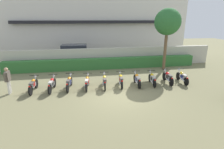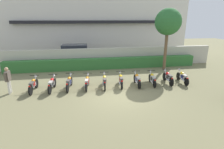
# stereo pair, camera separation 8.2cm
# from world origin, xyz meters

# --- Properties ---
(ground) EXTENTS (60.00, 60.00, 0.00)m
(ground) POSITION_xyz_m (0.00, 0.00, 0.00)
(ground) COLOR olive
(building) EXTENTS (23.61, 6.50, 7.92)m
(building) POSITION_xyz_m (0.00, 15.96, 3.96)
(building) COLOR silver
(building) RESTS_ON ground
(compound_wall) EXTENTS (22.43, 0.30, 1.86)m
(compound_wall) POSITION_xyz_m (0.00, 7.34, 0.93)
(compound_wall) COLOR #BCB7A8
(compound_wall) RESTS_ON ground
(hedge_row) EXTENTS (17.94, 0.70, 1.02)m
(hedge_row) POSITION_xyz_m (0.00, 6.64, 0.51)
(hedge_row) COLOR #337033
(hedge_row) RESTS_ON ground
(parked_car) EXTENTS (4.56, 2.21, 1.89)m
(parked_car) POSITION_xyz_m (-2.68, 10.16, 0.94)
(parked_car) COLOR black
(parked_car) RESTS_ON ground
(tree_near_inspector) EXTENTS (2.31, 2.31, 5.48)m
(tree_near_inspector) POSITION_xyz_m (5.50, 5.44, 4.27)
(tree_near_inspector) COLOR brown
(tree_near_inspector) RESTS_ON ground
(motorcycle_in_row_0) EXTENTS (0.60, 1.88, 0.97)m
(motorcycle_in_row_0) POSITION_xyz_m (-5.28, 1.85, 0.46)
(motorcycle_in_row_0) COLOR black
(motorcycle_in_row_0) RESTS_ON ground
(motorcycle_in_row_1) EXTENTS (0.60, 1.92, 0.97)m
(motorcycle_in_row_1) POSITION_xyz_m (-4.09, 1.81, 0.46)
(motorcycle_in_row_1) COLOR black
(motorcycle_in_row_1) RESTS_ON ground
(motorcycle_in_row_2) EXTENTS (0.60, 1.94, 0.97)m
(motorcycle_in_row_2) POSITION_xyz_m (-2.99, 1.94, 0.45)
(motorcycle_in_row_2) COLOR black
(motorcycle_in_row_2) RESTS_ON ground
(motorcycle_in_row_3) EXTENTS (0.60, 1.82, 0.96)m
(motorcycle_in_row_3) POSITION_xyz_m (-1.78, 1.84, 0.45)
(motorcycle_in_row_3) COLOR black
(motorcycle_in_row_3) RESTS_ON ground
(motorcycle_in_row_4) EXTENTS (0.60, 1.89, 0.97)m
(motorcycle_in_row_4) POSITION_xyz_m (-0.58, 1.83, 0.45)
(motorcycle_in_row_4) COLOR black
(motorcycle_in_row_4) RESTS_ON ground
(motorcycle_in_row_5) EXTENTS (0.60, 1.82, 0.97)m
(motorcycle_in_row_5) POSITION_xyz_m (0.59, 1.86, 0.45)
(motorcycle_in_row_5) COLOR black
(motorcycle_in_row_5) RESTS_ON ground
(motorcycle_in_row_6) EXTENTS (0.60, 1.84, 0.97)m
(motorcycle_in_row_6) POSITION_xyz_m (1.75, 1.77, 0.46)
(motorcycle_in_row_6) COLOR black
(motorcycle_in_row_6) RESTS_ON ground
(motorcycle_in_row_7) EXTENTS (0.60, 1.80, 0.95)m
(motorcycle_in_row_7) POSITION_xyz_m (2.89, 1.78, 0.44)
(motorcycle_in_row_7) COLOR black
(motorcycle_in_row_7) RESTS_ON ground
(motorcycle_in_row_8) EXTENTS (0.60, 1.88, 0.97)m
(motorcycle_in_row_8) POSITION_xyz_m (4.13, 1.85, 0.46)
(motorcycle_in_row_8) COLOR black
(motorcycle_in_row_8) RESTS_ON ground
(motorcycle_in_row_9) EXTENTS (0.60, 1.88, 0.96)m
(motorcycle_in_row_9) POSITION_xyz_m (5.26, 1.80, 0.45)
(motorcycle_in_row_9) COLOR black
(motorcycle_in_row_9) RESTS_ON ground
(inspector_person) EXTENTS (0.23, 0.69, 1.73)m
(inspector_person) POSITION_xyz_m (-6.68, 1.73, 1.03)
(inspector_person) COLOR silver
(inspector_person) RESTS_ON ground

